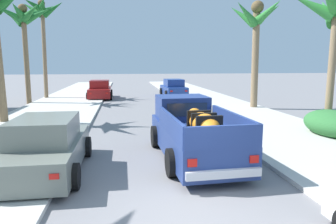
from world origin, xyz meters
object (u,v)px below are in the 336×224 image
pickup_truck (192,132)px  palm_tree_right_mid (43,16)px  car_left_near (47,147)px  palm_tree_left_fore (24,20)px  car_right_near (174,88)px  palm_tree_left_mid (335,13)px  car_right_mid (100,90)px  hedge_bush (332,124)px  palm_tree_right_back (256,25)px

pickup_truck → palm_tree_right_mid: (-8.46, 17.55, 5.89)m
car_left_near → palm_tree_left_fore: bearing=107.3°
car_right_near → palm_tree_left_mid: size_ratio=0.72×
palm_tree_right_mid → pickup_truck: bearing=-64.3°
pickup_truck → palm_tree_left_fore: (-8.90, 14.16, 5.12)m
car_right_mid → car_left_near: bearing=-90.5°
car_left_near → palm_tree_right_mid: size_ratio=0.53×
car_left_near → palm_tree_left_mid: size_ratio=0.71×
hedge_bush → palm_tree_right_mid: bearing=132.7°
palm_tree_left_mid → pickup_truck: bearing=-158.8°
palm_tree_right_mid → hedge_bush: bearing=-47.3°
car_right_near → pickup_truck: bearing=-97.6°
palm_tree_left_fore → palm_tree_left_mid: palm_tree_left_fore is taller
hedge_bush → car_right_near: bearing=103.2°
car_right_near → palm_tree_right_back: palm_tree_right_back is taller
car_right_near → hedge_bush: (3.79, -16.18, -0.16)m
car_right_near → palm_tree_left_fore: palm_tree_left_fore is taller
car_left_near → palm_tree_left_fore: size_ratio=0.60×
pickup_truck → palm_tree_right_back: palm_tree_right_back is taller
palm_tree_left_fore → hedge_bush: size_ratio=2.54×
car_right_mid → car_right_near: bearing=8.2°
car_left_near → car_right_near: (6.60, 18.71, 0.00)m
pickup_truck → car_left_near: pickup_truck is taller
hedge_bush → palm_tree_left_fore: bearing=140.4°
pickup_truck → car_right_mid: (-4.08, 16.97, -0.10)m
car_right_near → hedge_bush: car_right_near is taller
palm_tree_left_fore → palm_tree_right_back: (15.14, -4.62, -0.63)m
pickup_truck → palm_tree_left_fore: palm_tree_left_fore is taller
palm_tree_left_fore → car_right_mid: bearing=30.2°
car_right_near → hedge_bush: size_ratio=1.54×
car_right_mid → hedge_bush: bearing=-56.1°
palm_tree_left_mid → hedge_bush: 4.49m
car_right_near → palm_tree_left_fore: size_ratio=0.61×
pickup_truck → palm_tree_left_fore: size_ratio=0.74×
palm_tree_right_back → hedge_bush: bearing=-90.6°
palm_tree_left_mid → hedge_bush: (-0.29, -0.78, -4.41)m
car_right_near → palm_tree_left_fore: bearing=-161.7°
pickup_truck → palm_tree_right_back: bearing=56.8°
car_right_near → palm_tree_left_mid: (4.07, -15.40, 4.25)m
car_right_near → car_left_near: bearing=-109.4°
car_right_mid → palm_tree_right_back: 13.52m
pickup_truck → hedge_bush: size_ratio=1.89×
car_left_near → hedge_bush: bearing=13.7°
pickup_truck → palm_tree_right_back: size_ratio=0.77×
pickup_truck → hedge_bush: bearing=15.6°
palm_tree_right_mid → car_right_mid: bearing=-7.6°
palm_tree_right_back → car_right_near: bearing=114.8°
palm_tree_left_fore → palm_tree_right_mid: size_ratio=0.88×
car_left_near → palm_tree_right_mid: palm_tree_right_mid is taller
palm_tree_left_fore → car_left_near: bearing=-72.7°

